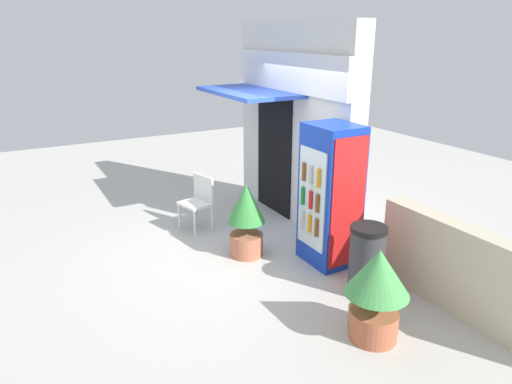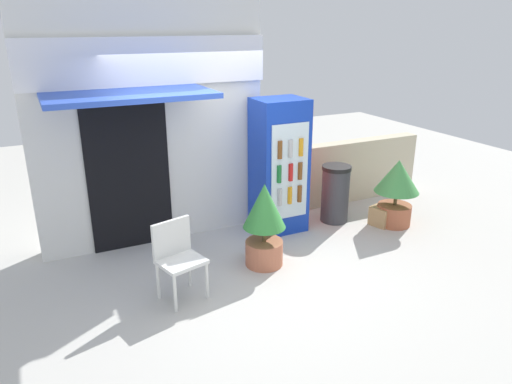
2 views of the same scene
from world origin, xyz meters
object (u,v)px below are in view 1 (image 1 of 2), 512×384
Objects in this scene: potted_plant_curbside at (377,287)px; cardboard_box at (371,317)px; drink_cooler at (330,196)px; potted_plant_near_shop at (246,216)px; trash_bin at (366,260)px; plastic_chair at (199,199)px.

potted_plant_curbside reaches higher than cardboard_box.
cardboard_box is (1.48, -0.55, -0.80)m from drink_cooler.
drink_cooler is 5.06× the size of cardboard_box.
drink_cooler reaches higher than potted_plant_near_shop.
trash_bin is 0.79m from cardboard_box.
potted_plant_curbside is at bearing 7.95° from plastic_chair.
trash_bin is (2.75, 0.99, -0.08)m from plastic_chair.
potted_plant_near_shop reaches higher than potted_plant_curbside.
plastic_chair is at bearing -172.05° from potted_plant_curbside.
drink_cooler is 1.03m from trash_bin.
cardboard_box is at bearing 9.55° from plastic_chair.
potted_plant_near_shop is at bearing -127.93° from drink_cooler.
potted_plant_near_shop is 1.22× the size of trash_bin.
trash_bin is 2.32× the size of cardboard_box.
potted_plant_curbside is 2.67× the size of cardboard_box.
potted_plant_curbside is at bearing -31.82° from cardboard_box.
plastic_chair is 2.32× the size of cardboard_box.
plastic_chair reaches higher than cardboard_box.
cardboard_box is (0.59, -0.43, -0.29)m from trash_bin.
cardboard_box is (2.17, 0.33, -0.45)m from potted_plant_near_shop.
cardboard_box is (-0.13, 0.08, -0.45)m from potted_plant_curbside.
trash_bin is (-0.71, 0.51, -0.16)m from potted_plant_curbside.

